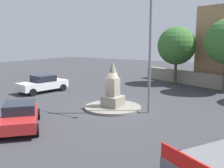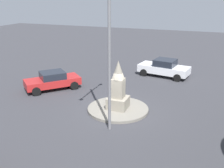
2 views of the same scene
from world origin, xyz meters
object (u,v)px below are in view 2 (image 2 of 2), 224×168
object	(u,v)px
monument	(118,89)
car_red_approaching	(53,80)
streetlamp	(109,32)
car_white_passing	(164,68)

from	to	relation	value
monument	car_red_approaching	size ratio (longest dim) A/B	0.73
streetlamp	car_red_approaching	distance (m)	9.09
streetlamp	car_white_passing	distance (m)	11.88
monument	car_red_approaching	bearing A→B (deg)	72.32
monument	streetlamp	distance (m)	4.63
car_red_approaching	car_white_passing	bearing A→B (deg)	-48.91
monument	car_red_approaching	xyz separation A→B (m)	(1.94, 6.07, -0.71)
streetlamp	monument	bearing A→B (deg)	9.09
monument	car_white_passing	world-z (taller)	monument
streetlamp	car_red_approaching	size ratio (longest dim) A/B	2.09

